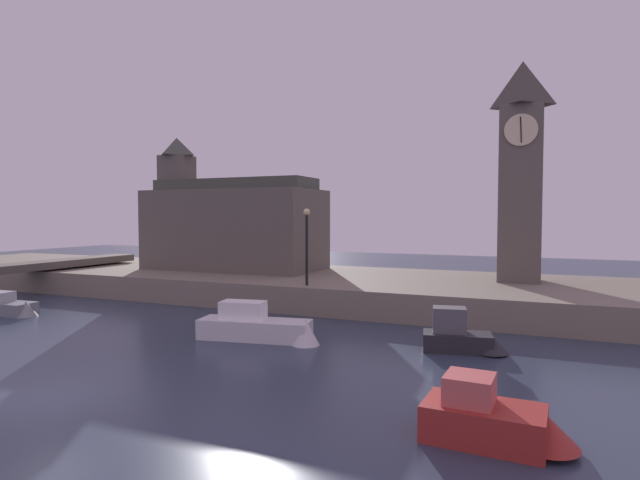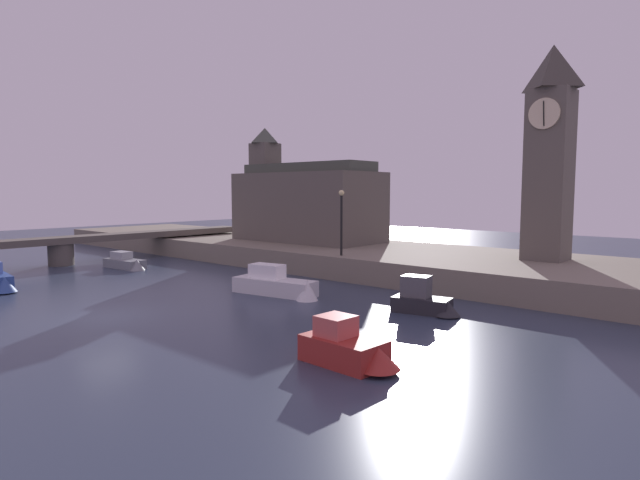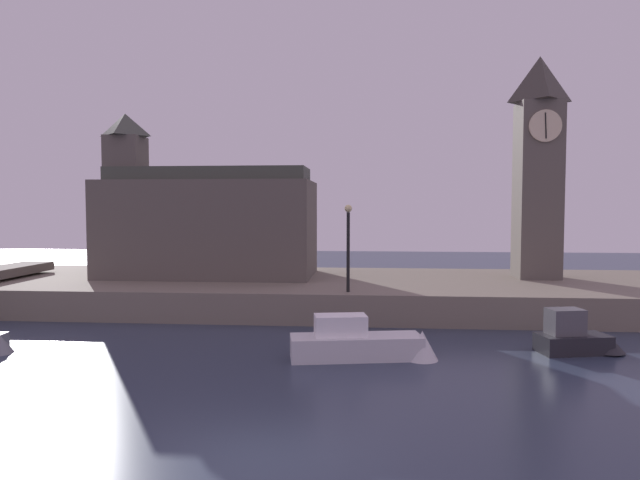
% 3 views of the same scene
% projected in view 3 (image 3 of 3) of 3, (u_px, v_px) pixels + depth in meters
% --- Properties ---
extents(ground_plane, '(120.00, 120.00, 0.00)m').
position_uv_depth(ground_plane, '(261.00, 458.00, 12.62)').
color(ground_plane, '#2D384C').
extents(far_embankment, '(70.00, 12.00, 1.50)m').
position_uv_depth(far_embankment, '(327.00, 292.00, 32.47)').
color(far_embankment, slate).
rests_on(far_embankment, ground).
extents(clock_tower, '(2.54, 2.58, 12.59)m').
position_uv_depth(clock_tower, '(538.00, 164.00, 32.48)').
color(clock_tower, '#5B544C').
rests_on(clock_tower, far_embankment).
extents(parliament_hall, '(12.35, 6.03, 9.65)m').
position_uv_depth(parliament_hall, '(203.00, 222.00, 33.90)').
color(parliament_hall, '#5B544C').
rests_on(parliament_hall, far_embankment).
extents(streetlamp, '(0.36, 0.36, 4.19)m').
position_uv_depth(streetlamp, '(348.00, 238.00, 27.20)').
color(streetlamp, black).
rests_on(streetlamp, far_embankment).
extents(boat_ferry_white, '(5.66, 2.26, 1.74)m').
position_uv_depth(boat_ferry_white, '(368.00, 344.00, 20.89)').
color(boat_ferry_white, silver).
rests_on(boat_ferry_white, ground).
extents(boat_barge_dark, '(3.42, 1.81, 1.69)m').
position_uv_depth(boat_barge_dark, '(578.00, 338.00, 21.73)').
color(boat_barge_dark, '#232328').
rests_on(boat_barge_dark, ground).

